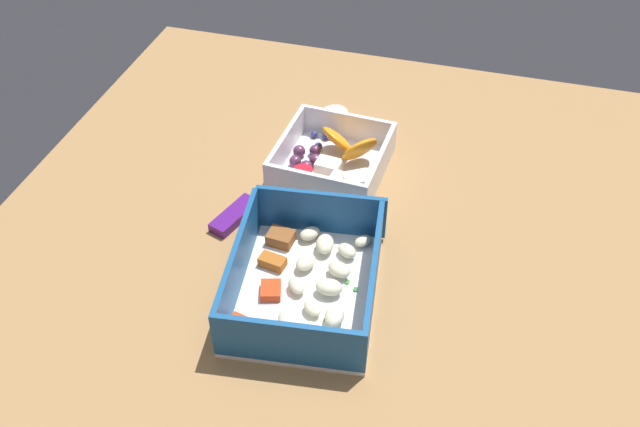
% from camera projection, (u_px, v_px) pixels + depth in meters
% --- Properties ---
extents(table_surface, '(0.80, 0.80, 0.02)m').
position_uv_depth(table_surface, '(327.00, 225.00, 0.86)').
color(table_surface, '#9E7547').
rests_on(table_surface, ground).
extents(pasta_container, '(0.21, 0.17, 0.06)m').
position_uv_depth(pasta_container, '(305.00, 280.00, 0.75)').
color(pasta_container, white).
rests_on(pasta_container, table_surface).
extents(fruit_bowl, '(0.15, 0.14, 0.06)m').
position_uv_depth(fruit_bowl, '(333.00, 160.00, 0.91)').
color(fruit_bowl, white).
rests_on(fruit_bowl, table_surface).
extents(candy_bar, '(0.07, 0.04, 0.01)m').
position_uv_depth(candy_bar, '(235.00, 216.00, 0.84)').
color(candy_bar, '#51197A').
rests_on(candy_bar, table_surface).
extents(paper_cup_liner, '(0.04, 0.04, 0.02)m').
position_uv_depth(paper_cup_liner, '(335.00, 117.00, 0.99)').
color(paper_cup_liner, white).
rests_on(paper_cup_liner, table_surface).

